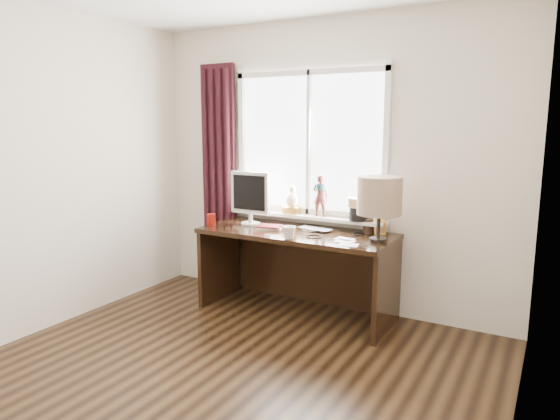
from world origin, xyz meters
The scene contains 16 objects.
floor centered at (0.00, 0.00, 0.00)m, with size 3.50×4.00×0.00m, color #3C2714.
wall_back centered at (0.00, 2.00, 1.30)m, with size 3.50×2.60×0.00m, color beige.
wall_right centered at (1.75, 0.00, 1.30)m, with size 4.00×2.60×0.00m, color beige.
laptop centered at (0.04, 1.73, 0.76)m, with size 0.30×0.19×0.02m, color silver.
mug centered at (-0.02, 1.35, 0.81)m, with size 0.11×0.10×0.11m, color white.
red_cup centered at (-0.90, 1.47, 0.80)m, with size 0.08×0.08×0.11m, color maroon.
window centered at (-0.14, 1.95, 1.31)m, with size 1.52×0.23×1.40m.
curtain centered at (-1.13, 1.91, 1.12)m, with size 0.38×0.09×2.25m.
desk centered at (-0.10, 1.73, 0.51)m, with size 1.70×0.70×0.75m.
monitor centered at (-0.61, 1.69, 1.03)m, with size 0.40×0.18×0.49m.
notebook_stack centered at (-0.36, 1.60, 0.77)m, with size 0.26×0.23×0.03m.
brush_holder centered at (0.47, 1.88, 0.81)m, with size 0.09×0.09×0.25m.
icon_frame centered at (0.58, 1.87, 0.81)m, with size 0.10×0.02×0.13m.
table_lamp centered at (0.65, 1.60, 1.11)m, with size 0.35×0.35×0.52m.
loose_papers centered at (0.43, 1.47, 0.75)m, with size 0.27×0.30×0.00m.
desk_cables centered at (0.20, 1.64, 0.75)m, with size 0.50×0.42×0.01m.
Camera 1 is at (1.87, -2.15, 1.68)m, focal length 32.00 mm.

